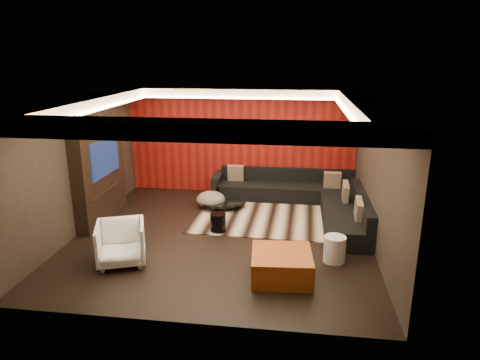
# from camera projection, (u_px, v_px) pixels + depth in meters

# --- Properties ---
(floor) EXTENTS (6.00, 6.00, 0.02)m
(floor) POSITION_uv_depth(u_px,v_px,m) (222.00, 237.00, 8.86)
(floor) COLOR black
(floor) RESTS_ON ground
(ceiling) EXTENTS (6.00, 6.00, 0.02)m
(ceiling) POSITION_uv_depth(u_px,v_px,m) (220.00, 99.00, 8.06)
(ceiling) COLOR silver
(ceiling) RESTS_ON ground
(wall_back) EXTENTS (6.00, 0.02, 2.80)m
(wall_back) POSITION_uv_depth(u_px,v_px,m) (241.00, 141.00, 11.32)
(wall_back) COLOR black
(wall_back) RESTS_ON ground
(wall_left) EXTENTS (0.02, 6.00, 2.80)m
(wall_left) POSITION_uv_depth(u_px,v_px,m) (78.00, 166.00, 8.84)
(wall_left) COLOR black
(wall_left) RESTS_ON ground
(wall_right) EXTENTS (0.02, 6.00, 2.80)m
(wall_right) POSITION_uv_depth(u_px,v_px,m) (378.00, 177.00, 8.08)
(wall_right) COLOR black
(wall_right) RESTS_ON ground
(red_feature_wall) EXTENTS (5.98, 0.05, 2.78)m
(red_feature_wall) POSITION_uv_depth(u_px,v_px,m) (241.00, 142.00, 11.28)
(red_feature_wall) COLOR #6B0C0A
(red_feature_wall) RESTS_ON ground
(soffit_back) EXTENTS (6.00, 0.60, 0.22)m
(soffit_back) POSITION_uv_depth(u_px,v_px,m) (239.00, 93.00, 10.66)
(soffit_back) COLOR silver
(soffit_back) RESTS_ON ground
(soffit_front) EXTENTS (6.00, 0.60, 0.22)m
(soffit_front) POSITION_uv_depth(u_px,v_px,m) (183.00, 130.00, 5.53)
(soffit_front) COLOR silver
(soffit_front) RESTS_ON ground
(soffit_left) EXTENTS (0.60, 4.80, 0.22)m
(soffit_left) POSITION_uv_depth(u_px,v_px,m) (86.00, 103.00, 8.44)
(soffit_left) COLOR silver
(soffit_left) RESTS_ON ground
(soffit_right) EXTENTS (0.60, 4.80, 0.22)m
(soffit_right) POSITION_uv_depth(u_px,v_px,m) (367.00, 108.00, 7.75)
(soffit_right) COLOR silver
(soffit_right) RESTS_ON ground
(cove_back) EXTENTS (4.80, 0.08, 0.04)m
(cove_back) POSITION_uv_depth(u_px,v_px,m) (237.00, 98.00, 10.36)
(cove_back) COLOR #FFD899
(cove_back) RESTS_ON ground
(cove_front) EXTENTS (4.80, 0.08, 0.04)m
(cove_front) POSITION_uv_depth(u_px,v_px,m) (190.00, 132.00, 5.88)
(cove_front) COLOR #FFD899
(cove_front) RESTS_ON ground
(cove_left) EXTENTS (0.08, 4.80, 0.04)m
(cove_left) POSITION_uv_depth(u_px,v_px,m) (102.00, 108.00, 8.42)
(cove_left) COLOR #FFD899
(cove_left) RESTS_ON ground
(cove_right) EXTENTS (0.08, 4.80, 0.04)m
(cove_right) POSITION_uv_depth(u_px,v_px,m) (347.00, 112.00, 7.82)
(cove_right) COLOR #FFD899
(cove_right) RESTS_ON ground
(tv_surround) EXTENTS (0.30, 2.00, 2.20)m
(tv_surround) POSITION_uv_depth(u_px,v_px,m) (99.00, 172.00, 9.48)
(tv_surround) COLOR black
(tv_surround) RESTS_ON ground
(tv_screen) EXTENTS (0.04, 1.30, 0.80)m
(tv_screen) POSITION_uv_depth(u_px,v_px,m) (105.00, 157.00, 9.36)
(tv_screen) COLOR black
(tv_screen) RESTS_ON ground
(tv_shelf) EXTENTS (0.04, 1.60, 0.04)m
(tv_shelf) POSITION_uv_depth(u_px,v_px,m) (108.00, 190.00, 9.57)
(tv_shelf) COLOR black
(tv_shelf) RESTS_ON ground
(rug) EXTENTS (4.07, 3.10, 0.02)m
(rug) POSITION_uv_depth(u_px,v_px,m) (282.00, 213.00, 10.10)
(rug) COLOR beige
(rug) RESTS_ON floor
(coffee_table) EXTENTS (1.40, 1.40, 0.18)m
(coffee_table) POSITION_uv_depth(u_px,v_px,m) (224.00, 206.00, 10.31)
(coffee_table) COLOR black
(coffee_table) RESTS_ON rug
(drum_stool) EXTENTS (0.39, 0.39, 0.39)m
(drum_stool) POSITION_uv_depth(u_px,v_px,m) (218.00, 222.00, 9.02)
(drum_stool) COLOR black
(drum_stool) RESTS_ON rug
(striped_pouf) EXTENTS (0.79, 0.79, 0.39)m
(striped_pouf) POSITION_uv_depth(u_px,v_px,m) (211.00, 199.00, 10.43)
(striped_pouf) COLOR beige
(striped_pouf) RESTS_ON rug
(white_side_table) EXTENTS (0.49, 0.49, 0.49)m
(white_side_table) POSITION_uv_depth(u_px,v_px,m) (335.00, 249.00, 7.72)
(white_side_table) COLOR silver
(white_side_table) RESTS_ON floor
(orange_ottoman) EXTENTS (1.07, 1.07, 0.44)m
(orange_ottoman) POSITION_uv_depth(u_px,v_px,m) (282.00, 265.00, 7.18)
(orange_ottoman) COLOR maroon
(orange_ottoman) RESTS_ON floor
(armchair) EXTENTS (1.06, 1.08, 0.77)m
(armchair) POSITION_uv_depth(u_px,v_px,m) (121.00, 243.00, 7.63)
(armchair) COLOR silver
(armchair) RESTS_ON floor
(sectional_sofa) EXTENTS (3.65, 3.50, 0.75)m
(sectional_sofa) POSITION_uv_depth(u_px,v_px,m) (306.00, 199.00, 10.34)
(sectional_sofa) COLOR black
(sectional_sofa) RESTS_ON floor
(throw_pillows) EXTENTS (3.12, 2.74, 0.50)m
(throw_pillows) POSITION_uv_depth(u_px,v_px,m) (314.00, 187.00, 10.03)
(throw_pillows) COLOR beige
(throw_pillows) RESTS_ON sectional_sofa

